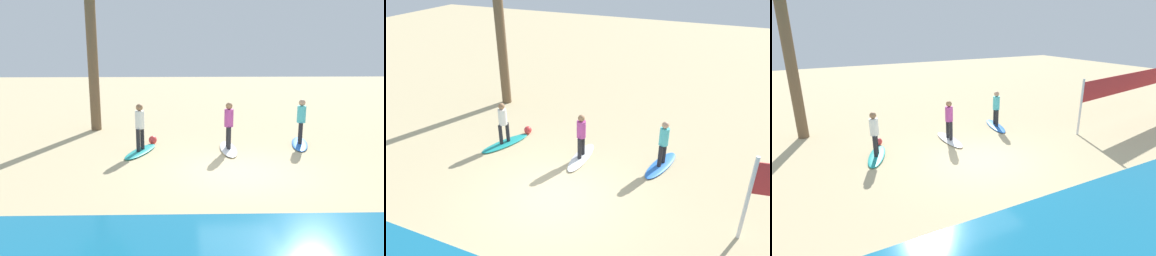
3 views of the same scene
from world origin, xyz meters
TOP-DOWN VIEW (x-y plane):
  - ground_plane at (0.00, 0.00)m, footprint 60.00×60.00m
  - surfboard_blue at (-2.65, -2.98)m, footprint 1.04×2.17m
  - surfer_blue at (-2.65, -2.98)m, footprint 0.32×0.45m
  - surfboard_white at (0.12, -2.35)m, footprint 0.59×2.11m
  - surfer_white at (0.12, -2.35)m, footprint 0.32×0.46m
  - surfboard_teal at (3.23, -2.12)m, footprint 1.27×2.16m
  - surfer_teal at (3.23, -2.12)m, footprint 0.32×0.44m
  - volleyball_net at (-9.72, -1.10)m, footprint 8.97×1.61m
  - beach_ball at (2.89, -3.27)m, footprint 0.31×0.31m

SIDE VIEW (x-z plane):
  - ground_plane at x=0.00m, z-range 0.00..0.00m
  - surfboard_blue at x=-2.65m, z-range 0.00..0.09m
  - surfboard_white at x=0.12m, z-range 0.00..0.09m
  - surfboard_teal at x=3.23m, z-range 0.00..0.09m
  - beach_ball at x=2.89m, z-range 0.00..0.31m
  - surfer_blue at x=-2.65m, z-range 0.22..1.86m
  - surfer_white at x=0.12m, z-range 0.22..1.86m
  - surfer_teal at x=3.23m, z-range 0.22..1.86m
  - volleyball_net at x=-9.72m, z-range 0.54..3.04m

